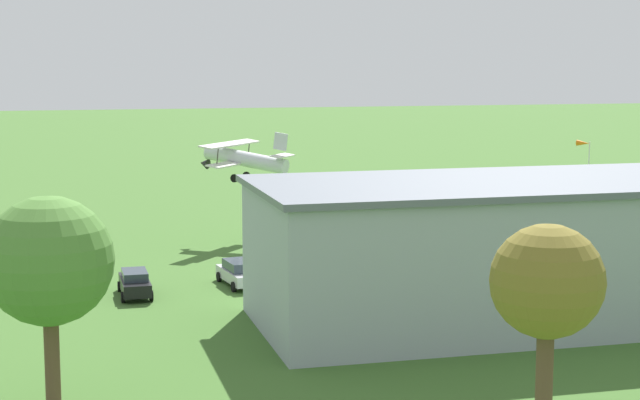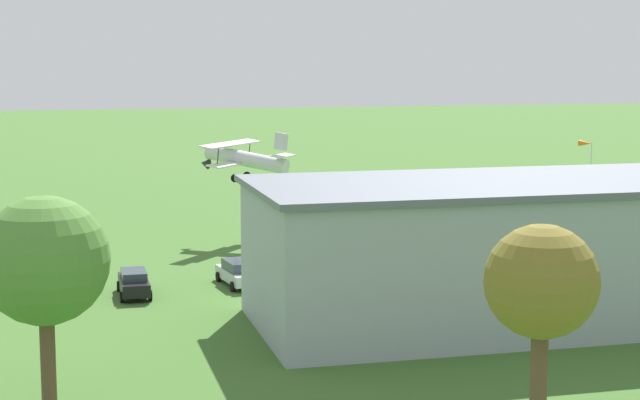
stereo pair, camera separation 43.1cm
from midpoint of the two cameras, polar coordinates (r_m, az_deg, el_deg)
name	(u,v)px [view 1 (the left image)]	position (r m, az deg, el deg)	size (l,w,h in m)	color
ground_plane	(349,225)	(90.24, 1.43, -1.38)	(400.00, 400.00, 0.00)	#3D6628
hangar	(509,250)	(58.44, 10.04, -2.71)	(28.36, 13.05, 7.82)	#99A3AD
biplane	(243,158)	(81.95, -4.35, 2.28)	(7.58, 7.49, 3.94)	silver
car_silver	(240,273)	(66.91, -4.56, -3.96)	(2.60, 4.89, 1.60)	#B7B7BC
car_black	(135,283)	(64.80, -10.22, -4.45)	(1.95, 4.48, 1.59)	black
car_white	(35,283)	(65.89, -15.41, -4.39)	(2.33, 4.71, 1.66)	white
person_walking_on_apron	(477,254)	(73.88, 8.37, -2.91)	(0.42, 0.42, 1.62)	#72338C
person_near_hangar_door	(608,245)	(79.05, 15.23, -2.35)	(0.53, 0.53, 1.72)	#3F3F47
tree_at_field_edge	(49,262)	(44.16, -14.81, -3.27)	(5.34, 5.34, 8.92)	brown
tree_behind_hangar_left	(547,284)	(38.73, 11.93, -4.50)	(4.18, 4.18, 8.56)	brown
windsock	(584,147)	(107.96, 14.05, 2.79)	(1.40, 1.39, 6.11)	silver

